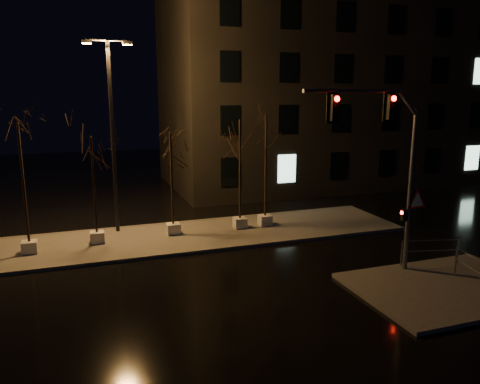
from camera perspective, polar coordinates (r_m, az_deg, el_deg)
name	(u,v)px	position (r m, az deg, el deg)	size (l,w,h in m)	color
ground	(229,281)	(18.69, -1.32, -10.75)	(90.00, 90.00, 0.00)	black
median	(193,236)	(24.10, -5.76, -5.31)	(22.00, 5.00, 0.15)	#4D4B45
sidewalk_corner	(448,287)	(19.53, 24.01, -10.57)	(7.00, 5.00, 0.15)	#4D4B45
building	(324,89)	(39.44, 10.21, 12.25)	(25.00, 12.00, 15.00)	black
tree_0	(20,152)	(22.32, -25.20, 4.38)	(1.80, 1.80, 6.00)	beige
tree_1	(92,161)	(22.77, -17.57, 3.61)	(1.80, 1.80, 5.23)	beige
tree_2	(171,155)	(23.38, -8.41, 4.43)	(1.80, 1.80, 5.33)	beige
tree_3	(240,145)	(24.18, -0.01, 5.80)	(1.80, 1.80, 5.88)	beige
tree_4	(266,141)	(24.74, 3.18, 6.23)	(1.80, 1.80, 6.05)	beige
traffic_signal_mast	(389,156)	(18.74, 17.76, 4.25)	(5.90, 0.51, 7.20)	#595C61
streetlight_main	(112,124)	(24.37, -15.34, 7.96)	(2.40, 0.38, 9.59)	black
guard_rail_a	(430,249)	(21.18, 22.18, -6.40)	(2.47, 0.62, 1.09)	#595C61
guard_rail_b	(472,266)	(19.77, 26.43, -8.13)	(0.61, 2.22, 1.08)	#595C61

